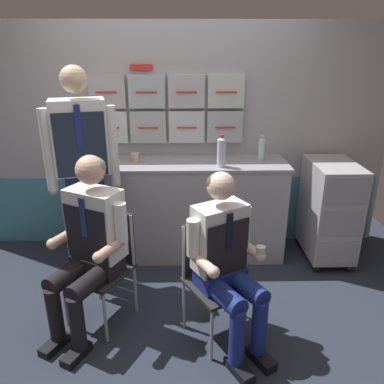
{
  "coord_description": "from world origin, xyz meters",
  "views": [
    {
      "loc": [
        0.13,
        -2.22,
        1.92
      ],
      "look_at": [
        0.17,
        0.22,
        0.98
      ],
      "focal_mm": 35.17,
      "sensor_mm": 36.0,
      "label": 1
    }
  ],
  "objects": [
    {
      "name": "water_bottle_short",
      "position": [
        0.83,
        1.14,
        1.05
      ],
      "size": [
        0.07,
        0.07,
        0.23
      ],
      "color": "silver",
      "rests_on": "galley_counter"
    },
    {
      "name": "coffee_cup_spare",
      "position": [
        -0.33,
        1.11,
        0.98
      ],
      "size": [
        0.07,
        0.07,
        0.08
      ],
      "color": "tan",
      "rests_on": "galley_counter"
    },
    {
      "name": "coffee_cup_white",
      "position": [
        -0.63,
        1.27,
        0.97
      ],
      "size": [
        0.06,
        0.06,
        0.06
      ],
      "color": "navy",
      "rests_on": "galley_counter"
    },
    {
      "name": "service_trolley",
      "position": [
        1.47,
        0.98,
        0.51
      ],
      "size": [
        0.4,
        0.65,
        0.95
      ],
      "color": "black",
      "rests_on": "ground"
    },
    {
      "name": "folding_chair_right",
      "position": [
        0.31,
        0.02,
        0.5
      ],
      "size": [
        0.54,
        0.54,
        0.82
      ],
      "color": "#A8AAAF",
      "rests_on": "ground"
    },
    {
      "name": "crew_member_left",
      "position": [
        -0.53,
        0.06,
        0.7
      ],
      "size": [
        0.6,
        0.71,
        1.27
      ],
      "color": "black",
      "rests_on": "ground"
    },
    {
      "name": "folding_chair_left",
      "position": [
        -0.46,
        0.2,
        0.5
      ],
      "size": [
        0.54,
        0.54,
        0.82
      ],
      "color": "#A8AAAF",
      "rests_on": "ground"
    },
    {
      "name": "crew_member_standing",
      "position": [
        -0.68,
        0.62,
        1.1
      ],
      "size": [
        0.55,
        0.35,
        1.81
      ],
      "color": "black",
      "rests_on": "ground"
    },
    {
      "name": "crew_member_right",
      "position": [
        0.39,
        -0.13,
        0.66
      ],
      "size": [
        0.57,
        0.66,
        1.21
      ],
      "color": "black",
      "rests_on": "ground"
    },
    {
      "name": "galley_counter",
      "position": [
        0.14,
        1.09,
        0.47
      ],
      "size": [
        1.85,
        0.53,
        0.94
      ],
      "color": "#ACA7AE",
      "rests_on": "ground"
    },
    {
      "name": "ground",
      "position": [
        0.0,
        0.0,
        -0.02
      ],
      "size": [
        4.8,
        4.8,
        0.04
      ],
      "primitive_type": "cube",
      "color": "#272D3B"
    },
    {
      "name": "water_bottle_blue_cap",
      "position": [
        0.44,
        0.94,
        1.07
      ],
      "size": [
        0.08,
        0.08,
        0.28
      ],
      "color": "silver",
      "rests_on": "galley_counter"
    },
    {
      "name": "galley_bulkhead",
      "position": [
        -0.0,
        1.37,
        1.06
      ],
      "size": [
        4.2,
        0.14,
        2.15
      ],
      "color": "#ADA8AB",
      "rests_on": "ground"
    }
  ]
}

